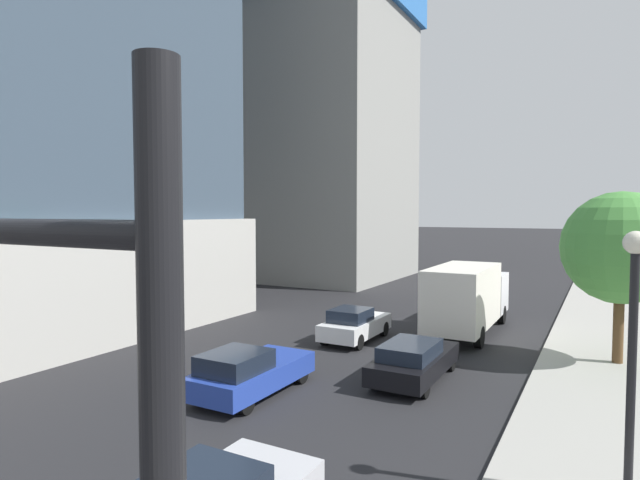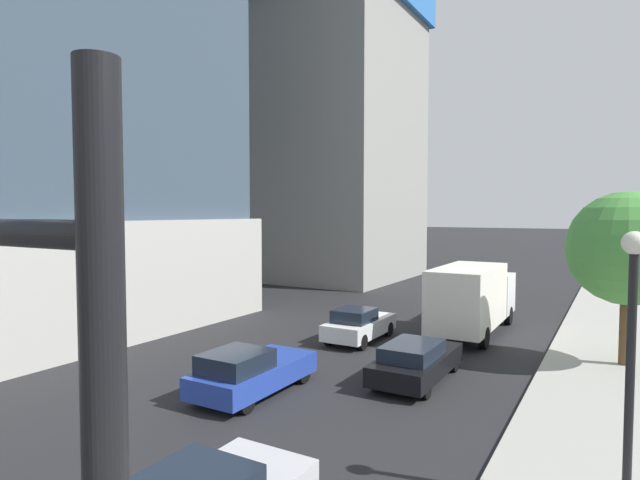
# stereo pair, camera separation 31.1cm
# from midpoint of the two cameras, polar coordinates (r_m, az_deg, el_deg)

# --- Properties ---
(sidewalk) EXTENTS (5.36, 120.00, 0.15)m
(sidewalk) POSITION_cam_midpoint_polar(r_m,az_deg,el_deg) (17.74, 30.10, -15.64)
(sidewalk) COLOR #9E9B93
(sidewalk) RESTS_ON ground
(construction_building) EXTENTS (16.40, 22.52, 35.30)m
(construction_building) POSITION_cam_midpoint_polar(r_m,az_deg,el_deg) (46.55, -1.29, 13.49)
(construction_building) COLOR gray
(construction_building) RESTS_ON ground
(street_lamp) EXTENTS (0.44, 0.44, 5.15)m
(street_lamp) POSITION_cam_midpoint_polar(r_m,az_deg,el_deg) (11.34, 30.66, -7.85)
(street_lamp) COLOR black
(street_lamp) RESTS_ON sidewalk
(street_tree) EXTENTS (4.08, 4.08, 6.26)m
(street_tree) POSITION_cam_midpoint_polar(r_m,az_deg,el_deg) (21.49, 29.96, -0.77)
(street_tree) COLOR brown
(street_tree) RESTS_ON sidewalk
(car_black) EXTENTS (1.86, 4.55, 1.36)m
(car_black) POSITION_cam_midpoint_polar(r_m,az_deg,el_deg) (18.00, 9.82, -12.96)
(car_black) COLOR black
(car_black) RESTS_ON ground
(car_white) EXTENTS (1.79, 4.07, 1.49)m
(car_white) POSITION_cam_midpoint_polar(r_m,az_deg,el_deg) (22.95, 3.45, -9.31)
(car_white) COLOR silver
(car_white) RESTS_ON ground
(car_blue) EXTENTS (1.95, 4.42, 1.49)m
(car_blue) POSITION_cam_midpoint_polar(r_m,az_deg,el_deg) (16.59, -8.42, -14.23)
(car_blue) COLOR #233D9E
(car_blue) RESTS_ON ground
(box_truck) EXTENTS (2.37, 7.83, 3.22)m
(box_truck) POSITION_cam_midpoint_polar(r_m,az_deg,el_deg) (24.92, 15.64, -5.96)
(box_truck) COLOR silver
(box_truck) RESTS_ON ground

